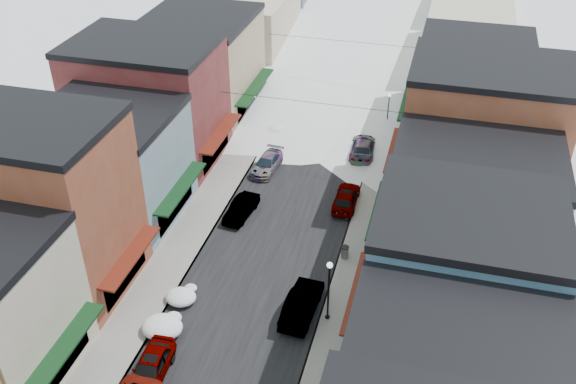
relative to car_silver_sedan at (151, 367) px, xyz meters
The scene contains 28 objects.
road 45.98m from the car_silver_sedan, 85.63° to the left, with size 10.00×160.00×0.01m, color black.
sidewalk_left 45.95m from the car_silver_sedan, 93.87° to the left, with size 3.20×160.00×0.15m, color gray.
sidewalk_right 46.94m from the car_silver_sedan, 77.57° to the left, with size 3.20×160.00×0.15m, color gray.
curb_left 45.87m from the car_silver_sedan, 91.94° to the left, with size 0.10×160.00×0.15m, color slate.
curb_right 46.63m from the car_silver_sedan, 79.43° to the left, with size 0.10×160.00×0.15m, color slate.
bldg_l_brick_near 13.19m from the car_silver_sedan, 148.13° to the left, with size 12.30×8.20×12.50m.
bldg_l_grayblue 18.11m from the car_silver_sedan, 123.15° to the left, with size 11.30×9.20×9.00m.
bldg_l_brick_far 26.55m from the car_silver_sedan, 114.16° to the left, with size 13.30×9.20×11.00m.
bldg_l_tan 35.45m from the car_silver_sedan, 105.98° to the left, with size 11.30×11.20×10.00m.
bldg_r_blue 18.59m from the car_silver_sedan, 22.28° to the left, with size 11.30×9.20×10.50m.
bldg_r_cream 23.67m from the car_silver_sedan, 42.65° to the left, with size 12.30×9.20×9.00m.
bldg_r_brick_far 30.90m from the car_silver_sedan, 54.54° to the left, with size 13.30×9.20×11.50m.
bldg_r_tan 38.83m from the car_silver_sedan, 64.40° to the left, with size 11.30×11.20×9.50m.
overhead_cables 33.96m from the car_silver_sedan, 84.01° to the left, with size 16.40×15.04×0.04m.
car_silver_sedan is the anchor object (origin of this frame).
car_dark_hatch 16.78m from the car_silver_sedan, 90.00° to the left, with size 1.47×4.21×1.39m, color black.
car_silver_wagon 23.98m from the car_silver_sedan, 90.00° to the left, with size 1.86×4.59×1.33m, color #A3A4AB.
car_green_sedan 10.37m from the car_silver_sedan, 45.39° to the left, with size 1.78×5.09×1.68m, color black.
car_gray_suv 21.78m from the car_silver_sedan, 69.01° to the left, with size 1.85×4.59×1.56m, color #95999D.
car_black_sedan 29.86m from the car_silver_sedan, 74.86° to the left, with size 2.19×5.38×1.56m, color black.
car_lane_silver 43.83m from the car_silver_sedan, 87.59° to the left, with size 1.61×4.00×1.36m, color #9B9DA2.
car_lane_white 56.24m from the car_silver_sedan, 84.98° to the left, with size 2.70×5.85×1.63m, color silver.
trash_can 16.27m from the car_silver_sedan, 56.47° to the left, with size 0.58×0.58×0.98m.
streetlamp_near 11.81m from the car_silver_sedan, 38.69° to the left, with size 0.39×0.39×4.64m.
streetlamp_far 35.35m from the car_silver_sedan, 74.73° to the left, with size 0.32×0.32×3.83m.
snow_pile_near 3.53m from the car_silver_sedan, 102.83° to the left, with size 2.65×2.83×1.12m.
snow_pile_mid 6.46m from the car_silver_sedan, 96.96° to the left, with size 2.11×2.50×0.89m.
snow_pile_far 30.61m from the car_silver_sedan, 91.70° to the left, with size 2.27×2.60×0.96m.
Camera 1 is at (10.80, -8.37, 30.15)m, focal length 40.00 mm.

